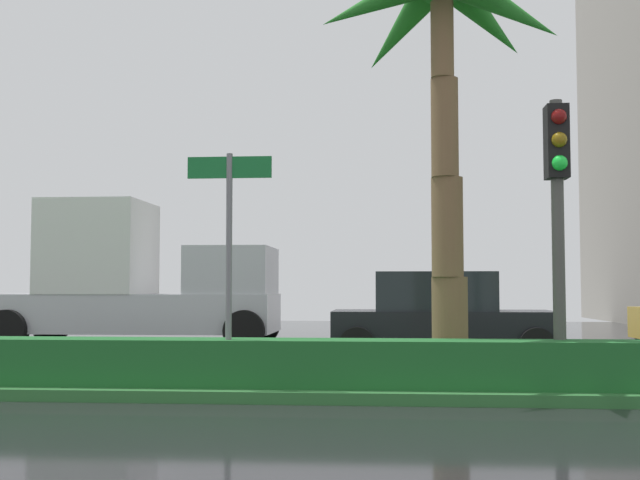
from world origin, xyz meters
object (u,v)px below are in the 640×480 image
palm_tree_centre_left (444,31)px  car_in_traffic_second (440,317)px  traffic_signal_median_right (558,188)px  street_name_sign (229,236)px  box_truck_lead (138,282)px

palm_tree_centre_left → car_in_traffic_second: 6.25m
palm_tree_centre_left → traffic_signal_median_right: size_ratio=1.68×
street_name_sign → car_in_traffic_second: bearing=61.9°
street_name_sign → box_truck_lead: (-3.87, 8.43, -0.53)m
street_name_sign → box_truck_lead: size_ratio=0.47×
traffic_signal_median_right → car_in_traffic_second: (-1.16, 5.39, -1.88)m
box_truck_lead → palm_tree_centre_left: bearing=-47.2°
palm_tree_centre_left → box_truck_lead: palm_tree_centre_left is taller
palm_tree_centre_left → traffic_signal_median_right: 2.85m
street_name_sign → box_truck_lead: box_truck_lead is taller
traffic_signal_median_right → street_name_sign: 4.30m
traffic_signal_median_right → box_truck_lead: (-8.10, 8.08, -1.16)m
palm_tree_centre_left → car_in_traffic_second: (0.21, 4.58, -4.24)m
palm_tree_centre_left → traffic_signal_median_right: bearing=-30.6°
traffic_signal_median_right → box_truck_lead: traffic_signal_median_right is taller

